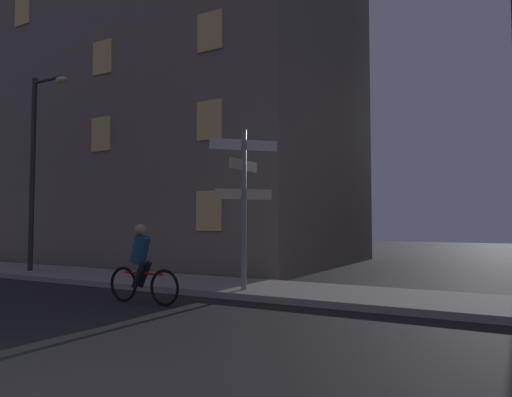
{
  "coord_description": "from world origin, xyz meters",
  "views": [
    {
      "loc": [
        4.1,
        -2.55,
        1.63
      ],
      "look_at": [
        -1.18,
        6.95,
        2.2
      ],
      "focal_mm": 32.66,
      "sensor_mm": 36.0,
      "label": 1
    }
  ],
  "objects": [
    {
      "name": "signpost",
      "position": [
        -1.25,
        6.51,
        2.3
      ],
      "size": [
        1.14,
        1.17,
        3.62
      ],
      "color": "gray",
      "rests_on": "sidewalk_kerb"
    },
    {
      "name": "building_left_block",
      "position": [
        -8.49,
        13.75,
        6.98
      ],
      "size": [
        13.81,
        9.66,
        13.97
      ],
      "color": "slate",
      "rests_on": "ground_plane"
    },
    {
      "name": "street_lamp",
      "position": [
        -9.07,
        6.87,
        3.77
      ],
      "size": [
        1.6,
        0.28,
        6.15
      ],
      "color": "#2D2D30",
      "rests_on": "sidewalk_kerb"
    },
    {
      "name": "cyclist",
      "position": [
        -2.55,
        4.63,
        0.75
      ],
      "size": [
        1.82,
        0.32,
        1.61
      ],
      "color": "black",
      "rests_on": "ground_plane"
    },
    {
      "name": "sidewalk_kerb",
      "position": [
        0.0,
        7.18,
        0.07
      ],
      "size": [
        40.0,
        2.5,
        0.14
      ],
      "primitive_type": "cube",
      "color": "gray",
      "rests_on": "ground_plane"
    }
  ]
}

